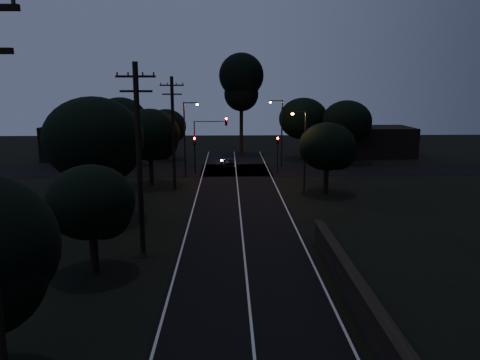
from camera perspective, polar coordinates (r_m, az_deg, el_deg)
name	(u,v)px	position (r m, az deg, el deg)	size (l,w,h in m)	color
road_surface	(238,191)	(43.73, -0.24, -1.33)	(60.00, 70.00, 0.03)	black
retaining_wall	(478,353)	(19.20, 27.01, -18.23)	(6.93, 26.00, 1.60)	black
utility_pole_mid	(139,157)	(27.27, -12.21, 2.82)	(2.20, 0.30, 11.00)	black
utility_pole_far	(173,132)	(44.00, -8.15, 5.86)	(2.20, 0.30, 10.50)	black
tree_left_b	(93,204)	(25.14, -17.43, -2.85)	(4.54, 4.54, 5.77)	black
tree_left_c	(97,141)	(34.86, -17.05, 4.52)	(7.10, 7.10, 8.97)	black
tree_left_d	(152,136)	(46.23, -10.70, 5.28)	(5.92, 5.92, 7.51)	black
tree_far_nw	(167,127)	(62.13, -8.84, 6.38)	(5.25, 5.25, 6.65)	black
tree_far_w	(122,121)	(58.95, -14.18, 6.94)	(6.49, 6.49, 8.28)	black
tree_far_ne	(305,120)	(62.37, 7.94, 7.29)	(6.40, 6.40, 8.10)	black
tree_far_e	(349,123)	(60.48, 13.10, 6.83)	(6.20, 6.20, 7.86)	black
tree_right_a	(329,148)	(42.75, 10.84, 3.87)	(5.09, 5.09, 6.47)	black
tall_pine	(241,82)	(66.53, 0.17, 11.91)	(6.21, 6.21, 14.11)	black
building_left	(87,142)	(66.73, -18.15, 4.48)	(10.00, 8.00, 4.40)	black
building_right	(378,141)	(68.25, 16.42, 4.56)	(9.00, 7.00, 4.00)	black
signal_left	(195,148)	(52.08, -5.54, 3.86)	(0.28, 0.35, 4.10)	black
signal_right	(278,148)	(52.24, 4.60, 3.90)	(0.28, 0.35, 4.10)	black
signal_mast	(210,135)	(51.81, -3.70, 5.53)	(3.70, 0.35, 6.25)	black
streetlight_a	(186,134)	(49.95, -6.55, 5.59)	(1.66, 0.26, 8.00)	black
streetlight_b	(280,129)	(56.08, 4.92, 6.27)	(1.66, 0.26, 8.00)	black
streetlight_c	(303,146)	(42.39, 7.71, 4.12)	(1.46, 0.26, 7.50)	black
car	(228,163)	(56.18, -1.49, 2.14)	(1.35, 3.37, 1.15)	black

